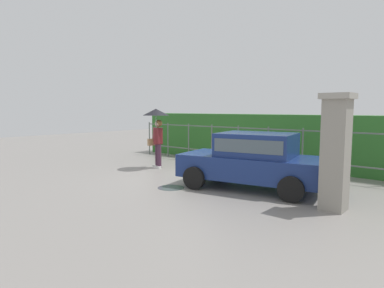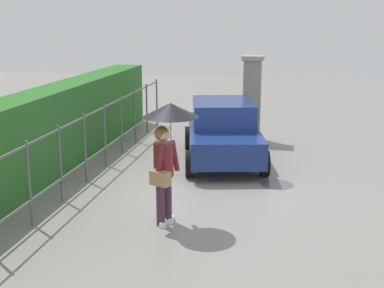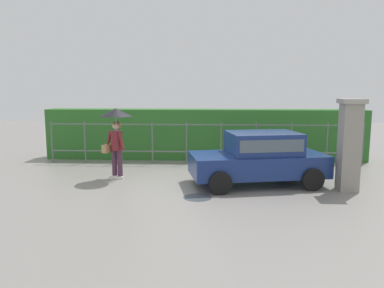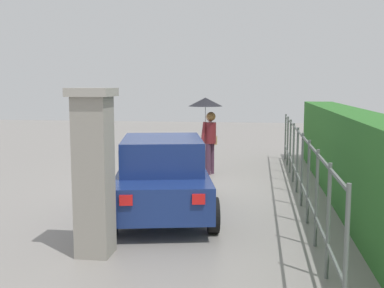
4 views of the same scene
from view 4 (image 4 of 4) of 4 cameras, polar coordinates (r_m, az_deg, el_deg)
The scene contains 7 objects.
ground_plane at distance 11.31m, azimuth -2.15°, elevation -5.37°, with size 40.00×40.00×0.00m, color gray.
car at distance 8.94m, azimuth -3.61°, elevation -3.50°, with size 3.96×2.45×1.48m.
pedestrian at distance 12.86m, azimuth 1.88°, elevation 3.19°, with size 0.93×0.93×2.11m.
gate_pillar at distance 6.87m, azimuth -11.82°, elevation -3.19°, with size 0.60×0.60×2.42m.
fence_section at distance 10.39m, azimuth 12.92°, elevation -2.03°, with size 11.08×0.05×1.50m.
hedge_row at distance 10.52m, azimuth 18.81°, elevation -1.44°, with size 12.03×0.90×1.90m, color #2D6B28.
puddle_near at distance 11.03m, azimuth -8.92°, elevation -5.76°, with size 0.72×0.72×0.00m, color #4C545B.
Camera 4 is at (10.86, 1.97, 2.47)m, focal length 43.96 mm.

